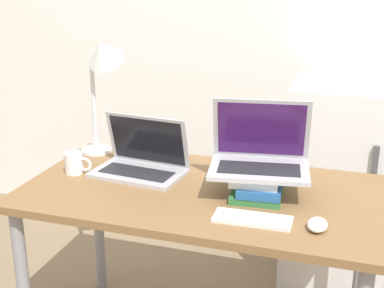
# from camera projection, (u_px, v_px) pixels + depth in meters

# --- Properties ---
(wall_back) EXTENTS (8.00, 0.05, 2.70)m
(wall_back) POSITION_uv_depth(u_px,v_px,m) (264.00, 7.00, 2.93)
(wall_back) COLOR silver
(wall_back) RESTS_ON ground_plane
(desk) EXTENTS (1.36, 0.74, 0.75)m
(desk) POSITION_uv_depth(u_px,v_px,m) (201.00, 210.00, 2.08)
(desk) COLOR brown
(desk) RESTS_ON ground_plane
(laptop_left) EXTENTS (0.39, 0.27, 0.24)m
(laptop_left) POSITION_uv_depth(u_px,v_px,m) (141.00, 162.00, 2.20)
(laptop_left) COLOR #B2B2B7
(laptop_left) RESTS_ON desk
(book_stack) EXTENTS (0.21, 0.28, 0.09)m
(book_stack) POSITION_uv_depth(u_px,v_px,m) (258.00, 182.00, 2.00)
(book_stack) COLOR #33753D
(book_stack) RESTS_ON desk
(laptop_on_books) EXTENTS (0.40, 0.31, 0.26)m
(laptop_on_books) POSITION_uv_depth(u_px,v_px,m) (260.00, 156.00, 1.99)
(laptop_on_books) COLOR #B2B2B7
(laptop_on_books) RESTS_ON book_stack
(wireless_keyboard) EXTENTS (0.27, 0.11, 0.01)m
(wireless_keyboard) POSITION_uv_depth(u_px,v_px,m) (253.00, 219.00, 1.79)
(wireless_keyboard) COLOR white
(wireless_keyboard) RESTS_ON desk
(mouse) EXTENTS (0.07, 0.10, 0.03)m
(mouse) POSITION_uv_depth(u_px,v_px,m) (317.00, 225.00, 1.73)
(mouse) COLOR white
(mouse) RESTS_ON desk
(mug) EXTENTS (0.12, 0.08, 0.09)m
(mug) POSITION_uv_depth(u_px,v_px,m) (75.00, 163.00, 2.20)
(mug) COLOR white
(mug) RESTS_ON desk
(desk_lamp) EXTENTS (0.23, 0.20, 0.56)m
(desk_lamp) POSITION_uv_depth(u_px,v_px,m) (102.00, 65.00, 2.29)
(desk_lamp) COLOR white
(desk_lamp) RESTS_ON desk
(mini_fridge) EXTENTS (0.50, 0.61, 1.04)m
(mini_fridge) POSITION_uv_depth(u_px,v_px,m) (339.00, 183.00, 2.71)
(mini_fridge) COLOR white
(mini_fridge) RESTS_ON ground_plane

